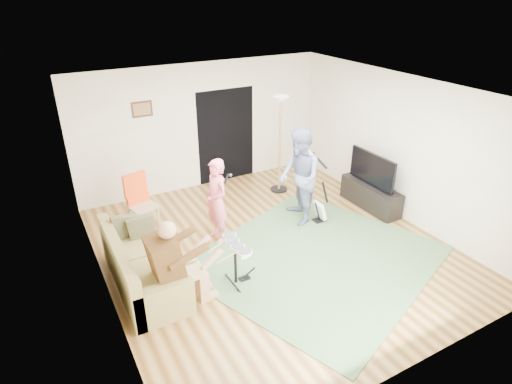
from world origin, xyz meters
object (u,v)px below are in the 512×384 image
guitar_spare (320,210)px  television (372,169)px  guitarist (299,177)px  tv_cabinet (371,196)px  sofa (139,270)px  drum_kit (236,265)px  torchiere_lamp (280,128)px  singer (217,201)px  dining_chair (143,210)px

guitar_spare → television: size_ratio=0.71×
guitarist → tv_cabinet: bearing=96.4°
sofa → guitar_spare: (3.54, 0.25, -0.04)m
drum_kit → torchiere_lamp: size_ratio=0.35×
singer → dining_chair: (-1.06, 0.97, -0.37)m
dining_chair → television: television is taller
guitarist → tv_cabinet: size_ratio=1.31×
guitarist → dining_chair: bearing=-97.8°
singer → television: 3.19m
tv_cabinet → guitar_spare: bearing=179.1°
singer → dining_chair: bearing=-138.4°
drum_kit → tv_cabinet: size_ratio=0.53×
sofa → guitarist: bearing=8.7°
guitar_spare → torchiere_lamp: 1.96m
singer → sofa: bearing=-73.7°
torchiere_lamp → tv_cabinet: 2.31m
guitarist → sofa: bearing=-66.0°
singer → torchiere_lamp: bearing=114.3°
torchiere_lamp → guitarist: bearing=-106.8°
drum_kit → singer: bearing=77.3°
singer → tv_cabinet: (3.21, -0.41, -0.51)m
drum_kit → television: 3.60m
sofa → drum_kit: bearing=-26.7°
sofa → guitar_spare: bearing=4.1°
sofa → drum_kit: (1.29, -0.65, 0.05)m
guitarist → guitar_spare: bearing=72.3°
guitarist → singer: bearing=-80.4°
guitarist → tv_cabinet: (1.61, -0.25, -0.67)m
television → tv_cabinet: bearing=-0.0°
sofa → dining_chair: size_ratio=1.91×
drum_kit → guitar_spare: 2.43m
drum_kit → television: (3.45, 0.88, 0.53)m
guitar_spare → dining_chair: size_ratio=0.78×
dining_chair → tv_cabinet: (4.27, -1.39, -0.13)m
dining_chair → sofa: bearing=-120.7°
singer → tv_cabinet: size_ratio=1.08×
drum_kit → guitarist: (1.89, 1.14, 0.59)m
guitar_spare → tv_cabinet: (1.25, -0.02, 0.01)m
dining_chair → tv_cabinet: 4.49m
singer → guitar_spare: singer is taller
singer → tv_cabinet: bearing=76.8°
television → singer: bearing=172.6°
singer → guitarist: size_ratio=0.82×
sofa → tv_cabinet: (4.79, 0.23, -0.02)m
drum_kit → torchiere_lamp: torchiere_lamp is taller
guitar_spare → tv_cabinet: size_ratio=0.59×
tv_cabinet → television: television is taller
television → guitar_spare: bearing=179.1°
sofa → tv_cabinet: 4.80m
drum_kit → tv_cabinet: 3.61m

